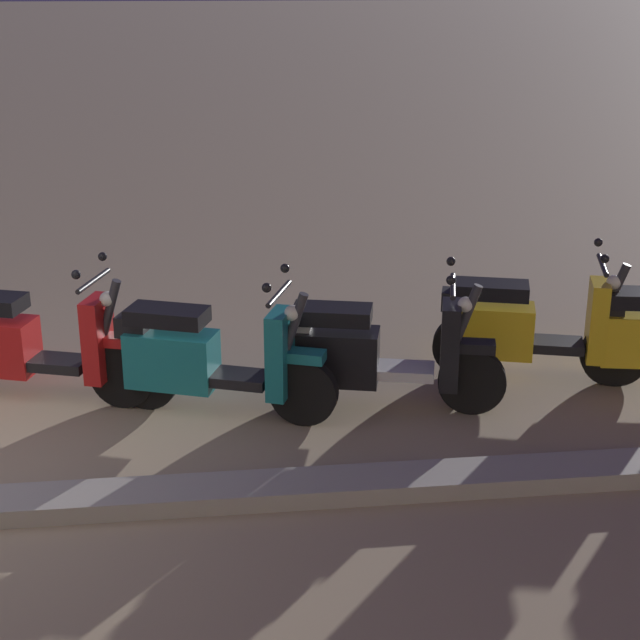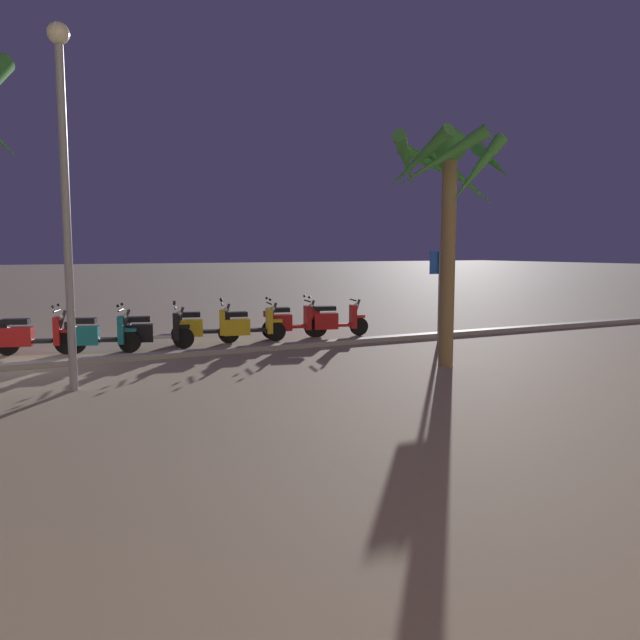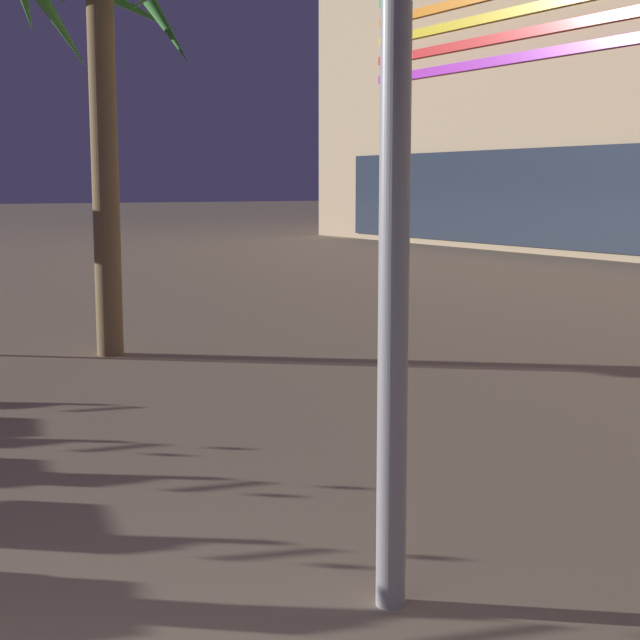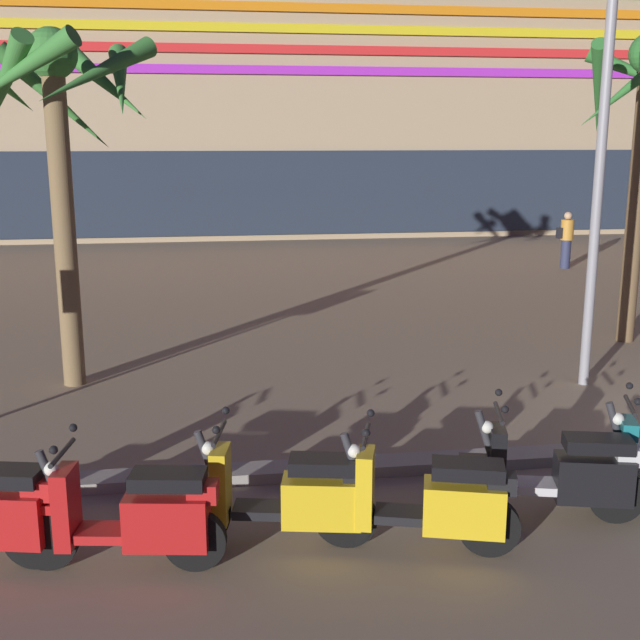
% 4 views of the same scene
% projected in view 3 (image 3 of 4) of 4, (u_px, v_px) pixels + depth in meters
% --- Properties ---
extents(palm_tree_near_sign, '(2.69, 2.74, 4.88)m').
position_uv_depth(palm_tree_near_sign, '(100.00, 21.00, 10.74)').
color(palm_tree_near_sign, olive).
rests_on(palm_tree_near_sign, ground).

